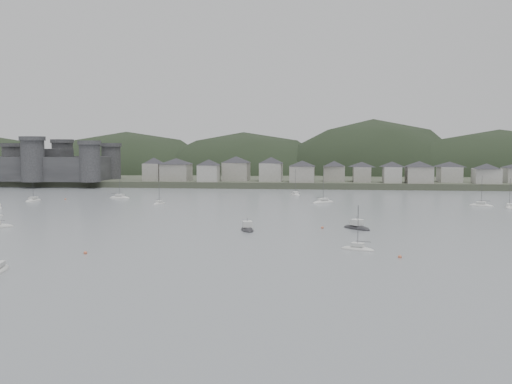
# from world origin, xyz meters

# --- Properties ---
(ground) EXTENTS (900.00, 900.00, 0.00)m
(ground) POSITION_xyz_m (0.00, 0.00, 0.00)
(ground) COLOR slate
(ground) RESTS_ON ground
(far_shore_land) EXTENTS (900.00, 250.00, 3.00)m
(far_shore_land) POSITION_xyz_m (0.00, 295.00, 1.50)
(far_shore_land) COLOR #383D2D
(far_shore_land) RESTS_ON ground
(forested_ridge) EXTENTS (851.55, 103.94, 102.57)m
(forested_ridge) POSITION_xyz_m (4.83, 269.40, -11.28)
(forested_ridge) COLOR black
(forested_ridge) RESTS_ON ground
(castle) EXTENTS (66.00, 43.00, 20.00)m
(castle) POSITION_xyz_m (-120.00, 179.80, 10.96)
(castle) COLOR #323235
(castle) RESTS_ON far_shore_land
(waterfront_town) EXTENTS (451.48, 28.46, 12.92)m
(waterfront_town) POSITION_xyz_m (50.59, 183.34, 8.66)
(waterfront_town) COLOR gray
(waterfront_town) RESTS_ON far_shore_land
(moored_fleet) EXTENTS (213.74, 162.51, 13.40)m
(moored_fleet) POSITION_xyz_m (-8.57, 65.43, 0.18)
(moored_fleet) COLOR beige
(moored_fleet) RESTS_ON ground
(motor_launch_near) EXTENTS (7.95, 8.51, 4.04)m
(motor_launch_near) POSITION_xyz_m (29.09, 39.31, 0.29)
(motor_launch_near) COLOR black
(motor_launch_near) RESTS_ON ground
(motor_launch_far) EXTENTS (4.92, 8.18, 3.85)m
(motor_launch_far) POSITION_xyz_m (2.96, 33.42, 0.29)
(motor_launch_far) COLOR black
(motor_launch_far) RESTS_ON ground
(mooring_buoys) EXTENTS (161.75, 107.22, 0.70)m
(mooring_buoys) POSITION_xyz_m (-5.90, 37.70, 0.15)
(mooring_buoys) COLOR #C86442
(mooring_buoys) RESTS_ON ground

